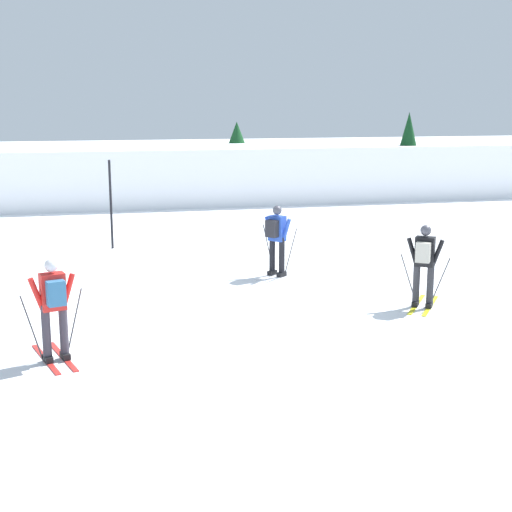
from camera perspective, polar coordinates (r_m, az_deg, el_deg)
The scene contains 8 objects.
ground_plane at distance 14.46m, azimuth -1.02°, elevation -4.78°, with size 120.00×120.00×0.00m, color white.
far_snow_ridge at distance 32.27m, azimuth -7.72°, elevation 6.49°, with size 80.00×7.52×2.26m, color white.
skier_blue at distance 17.58m, azimuth 1.59°, elevation 1.45°, with size 1.46×1.31×1.71m.
skier_black at distance 15.28m, azimuth 12.82°, elevation -0.46°, with size 1.22×1.53×1.71m.
skier_red at distance 12.27m, azimuth -15.30°, elevation -3.65°, with size 0.97×1.64×1.71m.
trail_marker_pole at distance 21.28m, azimuth -11.11°, elevation 3.90°, with size 0.07×0.07×2.51m, color black.
conifer_far_left at distance 31.96m, azimuth 11.63°, elevation 8.20°, with size 1.44×1.44×3.64m.
conifer_far_right at distance 33.11m, azimuth -1.48°, elevation 7.98°, with size 2.06×2.06×3.20m.
Camera 1 is at (-2.79, -13.56, 4.18)m, focal length 51.94 mm.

